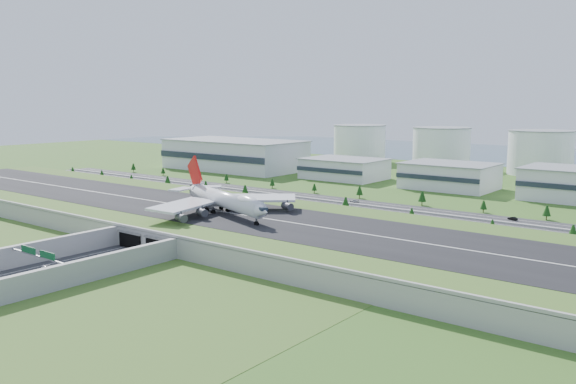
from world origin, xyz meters
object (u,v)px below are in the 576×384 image
Objects in this scene: car_0 at (45,267)px; car_4 at (193,186)px; boeing_747 at (224,199)px; fuel_tank_a at (359,144)px; car_2 at (89,271)px; car_5 at (513,218)px; car_7 at (354,201)px.

car_4 reaches higher than car_0.
car_0 is (-5.53, -86.17, -14.03)m from boeing_747.
fuel_tank_a is 413.68m from car_2.
car_0 is at bearing 39.80° from car_2.
car_2 is (16.61, 7.07, -0.03)m from car_0.
car_0 is 0.84× the size of car_2.
fuel_tank_a reaches higher than boeing_747.
car_5 reaches higher than car_7.
car_2 is at bearing -71.62° from fuel_tank_a.
car_0 is 191.52m from car_7.
boeing_747 is 13.32× the size of car_2.
car_7 is (-6.48, 184.19, -0.00)m from car_2.
boeing_747 is 145.42m from car_5.
fuel_tank_a is 0.65× the size of boeing_747.
boeing_747 is at bearing -18.62° from car_5.
boeing_747 is 13.94× the size of car_7.
car_4 is at bearing 161.99° from boeing_747.
car_4 is (-112.22, 177.13, 0.03)m from car_0.
fuel_tank_a is at bearing -54.86° from car_2.
boeing_747 reaches higher than car_2.
fuel_tank_a is 222.81m from car_4.
car_5 is 0.94× the size of car_7.
fuel_tank_a is at bearing 90.68° from car_0.
fuel_tank_a is 9.07× the size of car_7.
car_7 is (123.87, -208.07, -16.58)m from fuel_tank_a.
car_5 reaches higher than car_0.
boeing_747 is at bearing -143.50° from car_4.
fuel_tank_a is 9.98× the size of car_4.
car_0 is 209.69m from car_4.
car_5 is (213.88, 17.26, 0.00)m from car_4.
fuel_tank_a is at bearing -156.37° from car_7.
fuel_tank_a is 10.30× the size of car_0.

